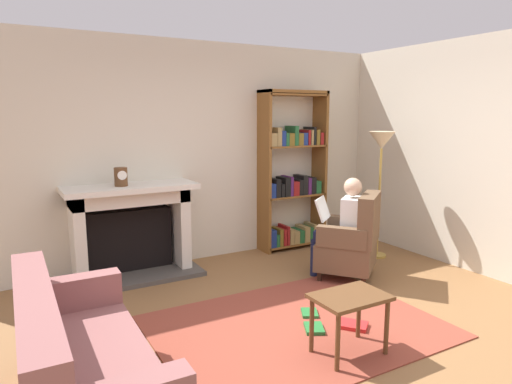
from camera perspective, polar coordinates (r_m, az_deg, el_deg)
name	(u,v)px	position (r m, az deg, el deg)	size (l,w,h in m)	color
ground	(318,342)	(3.91, 7.81, -18.17)	(14.00, 14.00, 0.00)	brown
back_wall	(196,153)	(5.71, -7.61, 4.88)	(5.60, 0.10, 2.70)	beige
side_wall_right	(427,152)	(6.23, 20.67, 4.75)	(0.10, 5.20, 2.70)	beige
area_rug	(297,326)	(4.12, 5.18, -16.48)	(2.40, 1.80, 0.01)	brown
fireplace	(131,227)	(5.33, -15.47, -4.31)	(1.47, 0.64, 1.06)	#4C4742
mantel_clock	(121,177)	(5.09, -16.62, 1.84)	(0.14, 0.14, 0.20)	brown
bookshelf	(292,176)	(6.17, 4.58, 2.04)	(0.94, 0.32, 2.14)	brown
armchair_reading	(352,241)	(5.21, 12.03, -6.09)	(0.89, 0.88, 0.97)	#331E14
seated_reader	(343,223)	(5.18, 10.83, -3.89)	(0.57, 0.59, 1.14)	white
sofa_floral	(80,371)	(3.08, -21.24, -20.24)	(0.74, 1.71, 0.85)	#8A5453
side_table	(350,305)	(3.61, 11.71, -13.72)	(0.56, 0.39, 0.48)	brown
scattered_books	(331,323)	(4.17, 9.45, -15.96)	(0.59, 0.66, 0.03)	#267233
floor_lamp	(381,152)	(5.91, 15.48, 4.93)	(0.32, 0.32, 1.61)	#B7933F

